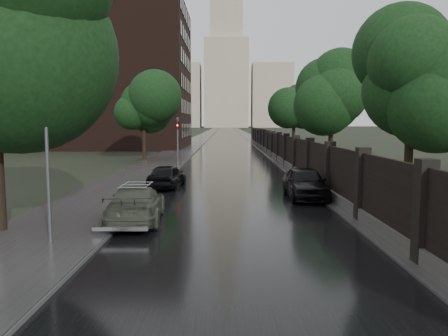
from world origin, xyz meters
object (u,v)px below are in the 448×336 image
(tree_right_a, at_px, (411,90))
(hatchback_left, at_px, (167,176))
(traffic_light, at_px, (178,137))
(lamp_post, at_px, (47,155))
(volga_sedan, at_px, (136,204))
(tree_left_far, at_px, (143,105))
(tree_right_c, at_px, (294,111))
(car_right_near, at_px, (305,183))
(tree_right_b, at_px, (332,104))

(tree_right_a, relative_size, hatchback_left, 1.82)
(traffic_light, bearing_deg, lamp_post, -92.68)
(volga_sedan, xyz_separation_m, hatchback_left, (0.00, 8.29, -0.00))
(tree_right_a, bearing_deg, tree_left_far, 125.17)
(lamp_post, bearing_deg, volga_sedan, 61.42)
(tree_right_c, distance_m, lamp_post, 40.67)
(tree_right_c, relative_size, hatchback_left, 1.82)
(traffic_light, bearing_deg, tree_right_c, 51.82)
(car_right_near, bearing_deg, traffic_light, 116.59)
(hatchback_left, xyz_separation_m, car_right_near, (7.00, -3.30, 0.09))
(tree_left_far, xyz_separation_m, tree_right_a, (15.50, -22.00, -0.29))
(tree_right_b, height_order, tree_right_c, same)
(traffic_light, distance_m, volga_sedan, 20.28)
(tree_right_b, distance_m, tree_right_c, 18.00)
(tree_right_c, xyz_separation_m, lamp_post, (-12.90, -38.50, -2.28))
(tree_right_c, bearing_deg, tree_right_b, -90.00)
(car_right_near, bearing_deg, tree_right_a, -23.86)
(tree_left_far, xyz_separation_m, car_right_near, (11.40, -20.21, -4.50))
(tree_left_far, xyz_separation_m, tree_right_b, (15.50, -8.00, -0.29))
(tree_right_c, bearing_deg, tree_left_far, -147.17)
(tree_right_b, distance_m, hatchback_left, 14.87)
(tree_right_b, relative_size, hatchback_left, 1.82)
(tree_left_far, bearing_deg, car_right_near, -60.57)
(lamp_post, relative_size, volga_sedan, 1.13)
(tree_left_far, distance_m, tree_right_c, 18.45)
(tree_left_far, relative_size, lamp_post, 1.45)
(tree_left_far, xyz_separation_m, hatchback_left, (4.40, -16.91, -4.59))
(tree_right_b, bearing_deg, tree_right_a, -90.00)
(tree_right_c, bearing_deg, tree_right_a, -90.00)
(tree_left_far, distance_m, tree_right_b, 17.45)
(tree_left_far, height_order, traffic_light, tree_left_far)
(tree_right_c, bearing_deg, volga_sedan, -107.50)
(volga_sedan, distance_m, hatchback_left, 8.29)
(hatchback_left, bearing_deg, car_right_near, 161.13)
(lamp_post, bearing_deg, hatchback_left, 81.17)
(hatchback_left, relative_size, car_right_near, 0.88)
(traffic_light, bearing_deg, tree_right_a, -55.23)
(tree_right_a, bearing_deg, tree_right_b, 90.00)
(traffic_light, distance_m, car_right_near, 17.12)
(tree_right_c, relative_size, lamp_post, 1.37)
(tree_right_a, xyz_separation_m, traffic_light, (-11.80, 16.99, -2.55))
(volga_sedan, distance_m, car_right_near, 8.59)
(lamp_post, distance_m, car_right_near, 12.24)
(tree_left_far, relative_size, volga_sedan, 1.63)
(tree_left_far, xyz_separation_m, traffic_light, (3.70, -5.01, -2.84))
(tree_right_b, xyz_separation_m, car_right_near, (-4.10, -12.21, -4.20))
(tree_right_c, xyz_separation_m, car_right_near, (-4.10, -30.21, -4.20))
(car_right_near, bearing_deg, tree_right_c, 82.00)
(lamp_post, relative_size, car_right_near, 1.17)
(tree_right_b, relative_size, lamp_post, 1.37)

